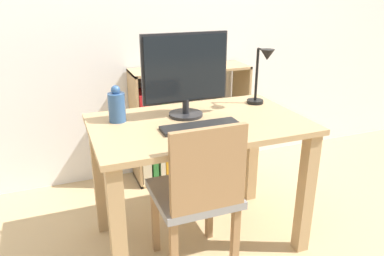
{
  "coord_description": "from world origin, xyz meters",
  "views": [
    {
      "loc": [
        -0.7,
        -1.71,
        1.4
      ],
      "look_at": [
        0.0,
        0.1,
        0.66
      ],
      "focal_mm": 35.0,
      "sensor_mm": 36.0,
      "label": 1
    }
  ],
  "objects_px": {
    "monitor": "(185,72)",
    "desk_lamp": "(262,72)",
    "keyboard": "(201,126)",
    "chair": "(198,193)",
    "bookshelf": "(171,132)",
    "vase": "(117,106)"
  },
  "relations": [
    {
      "from": "vase",
      "to": "desk_lamp",
      "type": "height_order",
      "value": "desk_lamp"
    },
    {
      "from": "monitor",
      "to": "desk_lamp",
      "type": "bearing_deg",
      "value": 1.64
    },
    {
      "from": "monitor",
      "to": "chair",
      "type": "distance_m",
      "value": 0.63
    },
    {
      "from": "vase",
      "to": "chair",
      "type": "relative_size",
      "value": 0.23
    },
    {
      "from": "desk_lamp",
      "to": "keyboard",
      "type": "bearing_deg",
      "value": -155.06
    },
    {
      "from": "chair",
      "to": "vase",
      "type": "bearing_deg",
      "value": 132.98
    },
    {
      "from": "monitor",
      "to": "vase",
      "type": "relative_size",
      "value": 2.43
    },
    {
      "from": "monitor",
      "to": "keyboard",
      "type": "distance_m",
      "value": 0.31
    },
    {
      "from": "monitor",
      "to": "desk_lamp",
      "type": "relative_size",
      "value": 1.39
    },
    {
      "from": "desk_lamp",
      "to": "chair",
      "type": "xyz_separation_m",
      "value": [
        -0.54,
        -0.36,
        -0.48
      ]
    },
    {
      "from": "vase",
      "to": "bookshelf",
      "type": "bearing_deg",
      "value": 52.78
    },
    {
      "from": "keyboard",
      "to": "desk_lamp",
      "type": "xyz_separation_m",
      "value": [
        0.47,
        0.22,
        0.2
      ]
    },
    {
      "from": "keyboard",
      "to": "chair",
      "type": "relative_size",
      "value": 0.48
    },
    {
      "from": "keyboard",
      "to": "vase",
      "type": "height_order",
      "value": "vase"
    },
    {
      "from": "monitor",
      "to": "keyboard",
      "type": "height_order",
      "value": "monitor"
    },
    {
      "from": "desk_lamp",
      "to": "bookshelf",
      "type": "relative_size",
      "value": 0.38
    },
    {
      "from": "chair",
      "to": "bookshelf",
      "type": "bearing_deg",
      "value": 84.77
    },
    {
      "from": "keyboard",
      "to": "chair",
      "type": "height_order",
      "value": "chair"
    },
    {
      "from": "vase",
      "to": "chair",
      "type": "xyz_separation_m",
      "value": [
        0.3,
        -0.39,
        -0.36
      ]
    },
    {
      "from": "monitor",
      "to": "keyboard",
      "type": "xyz_separation_m",
      "value": [
        0.01,
        -0.2,
        -0.24
      ]
    },
    {
      "from": "monitor",
      "to": "keyboard",
      "type": "relative_size",
      "value": 1.16
    },
    {
      "from": "monitor",
      "to": "chair",
      "type": "bearing_deg",
      "value": -100.57
    }
  ]
}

